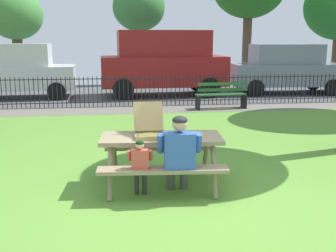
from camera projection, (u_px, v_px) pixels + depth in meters
name	position (u px, v px, depth m)	size (l,w,h in m)	color
ground	(170.00, 161.00, 7.50)	(28.00, 12.16, 0.02)	#619737
cobblestone_walkway	(147.00, 110.00, 12.71)	(28.00, 1.40, 0.01)	slate
street_asphalt	(140.00, 93.00, 16.44)	(28.00, 6.30, 0.01)	#515154
picnic_table_foreground	(161.00, 147.00, 6.12)	(1.90, 1.61, 0.79)	#948061
pizza_box_open	(149.00, 130.00, 6.08)	(0.45, 0.53, 0.48)	tan
pizza_slice_on_table	(196.00, 133.00, 6.22)	(0.22, 0.26, 0.02)	#F9CF78
adult_at_table	(179.00, 152.00, 5.63)	(0.62, 0.61, 1.19)	#4A4A4A
child_at_table	(140.00, 163.00, 5.61)	(0.35, 0.34, 0.86)	#2D2D2D
iron_fence_streetside	(145.00, 91.00, 13.28)	(20.71, 0.03, 0.98)	black
park_bench_center	(221.00, 96.00, 12.77)	(1.62, 0.55, 0.85)	#28572B
parked_car_left	(20.00, 71.00, 14.91)	(3.97, 1.97, 1.98)	silver
parked_car_center	(163.00, 61.00, 15.50)	(4.78, 2.23, 2.46)	maroon
parked_car_right	(287.00, 68.00, 16.17)	(4.50, 2.12, 1.94)	slate
far_tree_midleft	(15.00, 16.00, 19.03)	(2.56, 2.56, 4.38)	brown
far_tree_center	(139.00, 8.00, 19.65)	(2.53, 2.53, 4.76)	brown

